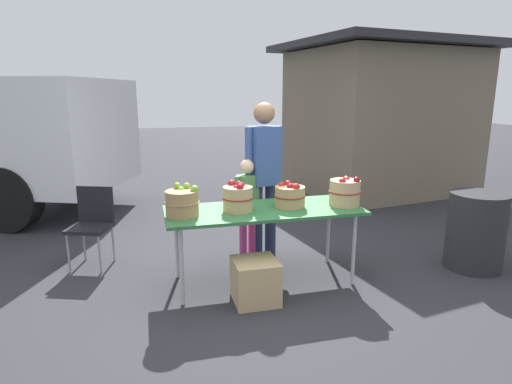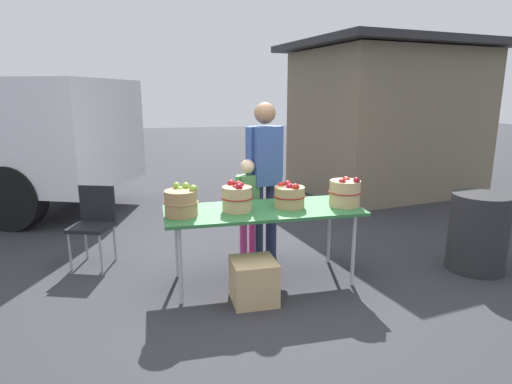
# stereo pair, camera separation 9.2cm
# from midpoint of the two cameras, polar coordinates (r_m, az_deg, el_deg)

# --- Properties ---
(ground_plane) EXTENTS (40.00, 40.00, 0.00)m
(ground_plane) POSITION_cam_midpoint_polar(r_m,az_deg,el_deg) (4.42, 1.52, -11.68)
(ground_plane) COLOR #2D2D33
(market_table) EXTENTS (1.90, 0.76, 0.75)m
(market_table) POSITION_cam_midpoint_polar(r_m,az_deg,el_deg) (4.17, 1.58, -2.85)
(market_table) COLOR #2D6B38
(market_table) RESTS_ON ground
(apple_basket_green_0) EXTENTS (0.32, 0.32, 0.29)m
(apple_basket_green_0) POSITION_cam_midpoint_polar(r_m,az_deg,el_deg) (3.95, -9.27, -1.31)
(apple_basket_green_0) COLOR #A87F51
(apple_basket_green_0) RESTS_ON market_table
(apple_basket_red_0) EXTENTS (0.30, 0.30, 0.28)m
(apple_basket_red_0) POSITION_cam_midpoint_polar(r_m,az_deg,el_deg) (4.06, -1.91, -0.74)
(apple_basket_red_0) COLOR tan
(apple_basket_red_0) RESTS_ON market_table
(apple_basket_red_1) EXTENTS (0.32, 0.32, 0.26)m
(apple_basket_red_1) POSITION_cam_midpoint_polar(r_m,az_deg,el_deg) (4.21, 5.11, -0.48)
(apple_basket_red_1) COLOR tan
(apple_basket_red_1) RESTS_ON market_table
(apple_basket_red_2) EXTENTS (0.32, 0.32, 0.30)m
(apple_basket_red_2) POSITION_cam_midpoint_polar(r_m,az_deg,el_deg) (4.34, 12.35, -0.06)
(apple_basket_red_2) COLOR tan
(apple_basket_red_2) RESTS_ON market_table
(vendor_adult) EXTENTS (0.45, 0.31, 1.75)m
(vendor_adult) POSITION_cam_midpoint_polar(r_m,az_deg,el_deg) (4.73, 1.72, 3.12)
(vendor_adult) COLOR #262D4C
(vendor_adult) RESTS_ON ground
(child_customer) EXTENTS (0.29, 0.22, 1.16)m
(child_customer) POSITION_cam_midpoint_polar(r_m,az_deg,el_deg) (4.67, -0.54, -1.41)
(child_customer) COLOR #CC3F8C
(child_customer) RESTS_ON ground
(food_kiosk) EXTENTS (3.92, 3.42, 2.74)m
(food_kiosk) POSITION_cam_midpoint_polar(r_m,az_deg,el_deg) (8.58, 17.26, 9.40)
(food_kiosk) COLOR #726651
(food_kiosk) RESTS_ON ground
(folding_chair) EXTENTS (0.51, 0.51, 0.86)m
(folding_chair) POSITION_cam_midpoint_polar(r_m,az_deg,el_deg) (4.98, -20.32, -3.39)
(folding_chair) COLOR black
(folding_chair) RESTS_ON ground
(trash_barrel) EXTENTS (0.59, 0.59, 0.82)m
(trash_barrel) POSITION_cam_midpoint_polar(r_m,az_deg,el_deg) (5.12, 27.95, -4.79)
(trash_barrel) COLOR #262628
(trash_barrel) RESTS_ON ground
(produce_crate) EXTENTS (0.39, 0.39, 0.39)m
(produce_crate) POSITION_cam_midpoint_polar(r_m,az_deg,el_deg) (3.93, 0.37, -11.77)
(produce_crate) COLOR tan
(produce_crate) RESTS_ON ground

